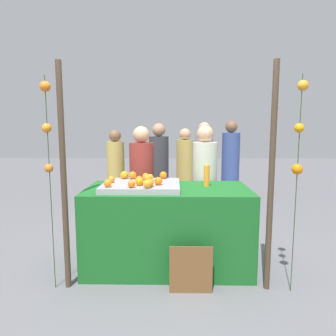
{
  "coord_description": "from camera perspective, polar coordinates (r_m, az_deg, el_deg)",
  "views": [
    {
      "loc": [
        0.06,
        -3.3,
        1.57
      ],
      "look_at": [
        0.0,
        0.15,
        1.1
      ],
      "focal_mm": 32.66,
      "sensor_mm": 36.0,
      "label": 1
    }
  ],
  "objects": [
    {
      "name": "ground_plane",
      "position": [
        3.66,
        -0.04,
        -17.67
      ],
      "size": [
        24.0,
        24.0,
        0.0
      ],
      "primitive_type": "plane",
      "color": "slate"
    },
    {
      "name": "stall_counter",
      "position": [
        3.49,
        -0.04,
        -10.97
      ],
      "size": [
        1.79,
        0.89,
        0.9
      ],
      "primitive_type": "cube",
      "color": "#196023",
      "rests_on": "ground_plane"
    },
    {
      "name": "orange_tray",
      "position": [
        3.35,
        -4.97,
        -3.3
      ],
      "size": [
        0.83,
        0.68,
        0.06
      ],
      "primitive_type": "cube",
      "color": "#9EA0A5",
      "rests_on": "stall_counter"
    },
    {
      "name": "orange_0",
      "position": [
        3.16,
        -11.17,
        -2.8
      ],
      "size": [
        0.08,
        0.08,
        0.08
      ],
      "primitive_type": "sphere",
      "color": "orange",
      "rests_on": "orange_tray"
    },
    {
      "name": "orange_1",
      "position": [
        3.09,
        -6.83,
        -2.98
      ],
      "size": [
        0.08,
        0.08,
        0.08
      ],
      "primitive_type": "sphere",
      "color": "orange",
      "rests_on": "orange_tray"
    },
    {
      "name": "orange_2",
      "position": [
        3.12,
        -3.41,
        -2.78
      ],
      "size": [
        0.08,
        0.08,
        0.08
      ],
      "primitive_type": "sphere",
      "color": "orange",
      "rests_on": "orange_tray"
    },
    {
      "name": "orange_3",
      "position": [
        3.6,
        -0.88,
        -1.33
      ],
      "size": [
        0.09,
        0.09,
        0.09
      ],
      "primitive_type": "sphere",
      "color": "orange",
      "rests_on": "orange_tray"
    },
    {
      "name": "orange_4",
      "position": [
        3.4,
        -10.51,
        -2.09
      ],
      "size": [
        0.07,
        0.07,
        0.07
      ],
      "primitive_type": "sphere",
      "color": "orange",
      "rests_on": "orange_tray"
    },
    {
      "name": "orange_5",
      "position": [
        3.26,
        -5.4,
        -2.28
      ],
      "size": [
        0.09,
        0.09,
        0.09
      ],
      "primitive_type": "sphere",
      "color": "orange",
      "rests_on": "orange_tray"
    },
    {
      "name": "orange_6",
      "position": [
        3.19,
        -5.38,
        -2.57
      ],
      "size": [
        0.08,
        0.08,
        0.08
      ],
      "primitive_type": "sphere",
      "color": "orange",
      "rests_on": "orange_tray"
    },
    {
      "name": "orange_7",
      "position": [
        3.05,
        -3.9,
        -2.99
      ],
      "size": [
        0.09,
        0.09,
        0.09
      ],
      "primitive_type": "sphere",
      "color": "orange",
      "rests_on": "orange_tray"
    },
    {
      "name": "orange_8",
      "position": [
        3.6,
        -6.63,
        -1.35
      ],
      "size": [
        0.09,
        0.09,
        0.09
      ],
      "primitive_type": "sphere",
      "color": "orange",
      "rests_on": "orange_tray"
    },
    {
      "name": "orange_9",
      "position": [
        3.21,
        -1.81,
        -2.44
      ],
      "size": [
        0.08,
        0.08,
        0.08
      ],
      "primitive_type": "sphere",
      "color": "orange",
      "rests_on": "orange_tray"
    },
    {
      "name": "orange_10",
      "position": [
        3.32,
        -3.87,
        -2.07
      ],
      "size": [
        0.09,
        0.09,
        0.09
      ],
      "primitive_type": "sphere",
      "color": "orange",
      "rests_on": "orange_tray"
    },
    {
      "name": "orange_11",
      "position": [
        3.63,
        -8.18,
        -1.29
      ],
      "size": [
        0.09,
        0.09,
        0.09
      ],
      "primitive_type": "sphere",
      "color": "orange",
      "rests_on": "orange_tray"
    },
    {
      "name": "orange_12",
      "position": [
        3.54,
        -4.18,
        -1.55
      ],
      "size": [
        0.08,
        0.08,
        0.08
      ],
      "primitive_type": "sphere",
      "color": "orange",
      "rests_on": "orange_tray"
    },
    {
      "name": "orange_13",
      "position": [
        3.44,
        -3.39,
        -1.79
      ],
      "size": [
        0.08,
        0.08,
        0.08
      ],
      "primitive_type": "sphere",
      "color": "orange",
      "rests_on": "orange_tray"
    },
    {
      "name": "juice_bottle",
      "position": [
        3.46,
        7.24,
        -1.43
      ],
      "size": [
        0.06,
        0.06,
        0.26
      ],
      "color": "orange",
      "rests_on": "stall_counter"
    },
    {
      "name": "chalkboard_sign",
      "position": [
        3.04,
        4.29,
        -18.48
      ],
      "size": [
        0.41,
        0.03,
        0.47
      ],
      "color": "brown",
      "rests_on": "ground_plane"
    },
    {
      "name": "vendor_left",
      "position": [
        4.06,
        -4.9,
        -4.17
      ],
      "size": [
        0.32,
        0.32,
        1.58
      ],
      "color": "maroon",
      "rests_on": "ground_plane"
    },
    {
      "name": "vendor_right",
      "position": [
        4.05,
        6.8,
        -4.17
      ],
      "size": [
        0.32,
        0.32,
        1.58
      ],
      "color": "beige",
      "rests_on": "ground_plane"
    },
    {
      "name": "crowd_person_0",
      "position": [
        6.0,
        11.55,
        0.04
      ],
      "size": [
        0.34,
        0.34,
        1.68
      ],
      "color": "#384C8C",
      "rests_on": "ground_plane"
    },
    {
      "name": "crowd_person_1",
      "position": [
        5.17,
        -1.7,
        -1.32
      ],
      "size": [
        0.33,
        0.33,
        1.63
      ],
      "color": "#333338",
      "rests_on": "ground_plane"
    },
    {
      "name": "crowd_person_2",
      "position": [
        5.64,
        3.14,
        -0.99
      ],
      "size": [
        0.31,
        0.31,
        1.54
      ],
      "color": "tan",
      "rests_on": "ground_plane"
    },
    {
      "name": "crowd_person_3",
      "position": [
        5.81,
        6.68,
        -0.23
      ],
      "size": [
        0.33,
        0.33,
        1.65
      ],
      "color": "#99999E",
      "rests_on": "ground_plane"
    },
    {
      "name": "crowd_person_4",
      "position": [
        5.41,
        -9.69,
        -1.57
      ],
      "size": [
        0.3,
        0.3,
        1.52
      ],
      "color": "tan",
      "rests_on": "ground_plane"
    },
    {
      "name": "canopy_post_left",
      "position": [
        3.04,
        -18.9,
        -1.89
      ],
      "size": [
        0.06,
        0.06,
        2.16
      ],
      "primitive_type": "cylinder",
      "color": "#473828",
      "rests_on": "ground_plane"
    },
    {
      "name": "canopy_post_right",
      "position": [
        3.01,
        18.71,
        -2.0
      ],
      "size": [
        0.06,
        0.06,
        2.16
      ],
      "primitive_type": "cylinder",
      "color": "#473828",
      "rests_on": "ground_plane"
    },
    {
      "name": "garland_strand_left",
      "position": [
        3.04,
        -21.69,
        7.46
      ],
      "size": [
        0.1,
        0.1,
        2.03
      ],
      "color": "#2D4C23",
      "rests_on": "ground_plane"
    },
    {
      "name": "garland_strand_right",
      "position": [
        3.0,
        23.34,
        6.15
      ],
      "size": [
        0.11,
        0.11,
        2.03
      ],
      "color": "#2D4C23",
      "rests_on": "ground_plane"
    }
  ]
}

